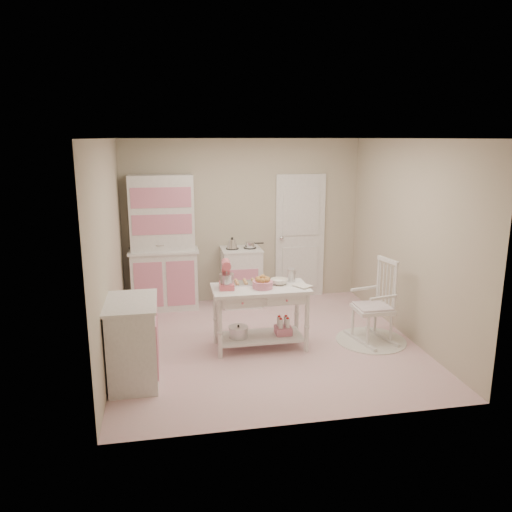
{
  "coord_description": "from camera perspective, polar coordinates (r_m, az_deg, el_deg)",
  "views": [
    {
      "loc": [
        -1.25,
        -5.93,
        2.61
      ],
      "look_at": [
        -0.06,
        0.4,
        1.08
      ],
      "focal_mm": 35.0,
      "sensor_mm": 36.0,
      "label": 1
    }
  ],
  "objects": [
    {
      "name": "lace_rug",
      "position": [
        6.84,
        12.99,
        -9.35
      ],
      "size": [
        0.92,
        0.92,
        0.01
      ],
      "primitive_type": "cylinder",
      "color": "white",
      "rests_on": "ground"
    },
    {
      "name": "mixing_bowl",
      "position": [
        6.33,
        2.67,
        -2.93
      ],
      "size": [
        0.22,
        0.22,
        0.07
      ],
      "primitive_type": "imported",
      "color": "white",
      "rests_on": "work_table"
    },
    {
      "name": "work_table",
      "position": [
        6.34,
        0.49,
        -7.03
      ],
      "size": [
        1.2,
        0.6,
        0.8
      ],
      "primitive_type": "cube",
      "color": "white",
      "rests_on": "ground"
    },
    {
      "name": "cookie_tray",
      "position": [
        6.35,
        -1.15,
        -3.11
      ],
      "size": [
        0.34,
        0.24,
        0.02
      ],
      "primitive_type": "cube",
      "color": "silver",
      "rests_on": "work_table"
    },
    {
      "name": "bread_basket",
      "position": [
        6.15,
        0.77,
        -3.29
      ],
      "size": [
        0.25,
        0.25,
        0.09
      ],
      "primitive_type": "cylinder",
      "color": "pink",
      "rests_on": "work_table"
    },
    {
      "name": "stove",
      "position": [
        7.93,
        -1.69,
        -2.35
      ],
      "size": [
        0.62,
        0.57,
        0.92
      ],
      "primitive_type": "cube",
      "color": "white",
      "rests_on": "ground"
    },
    {
      "name": "stand_mixer",
      "position": [
        6.12,
        -3.41,
        -2.2
      ],
      "size": [
        0.22,
        0.29,
        0.34
      ],
      "primitive_type": "cube",
      "rotation": [
        0.0,
        0.0,
        -0.06
      ],
      "color": "#E3606F",
      "rests_on": "work_table"
    },
    {
      "name": "room_shell",
      "position": [
        6.14,
        1.28,
        4.36
      ],
      "size": [
        3.84,
        3.84,
        2.62
      ],
      "color": "pink",
      "rests_on": "ground"
    },
    {
      "name": "recipe_book",
      "position": [
        6.19,
        4.81,
        -3.56
      ],
      "size": [
        0.25,
        0.27,
        0.02
      ],
      "primitive_type": "imported",
      "rotation": [
        0.0,
        0.0,
        0.55
      ],
      "color": "white",
      "rests_on": "work_table"
    },
    {
      "name": "base_cabinet",
      "position": [
        5.63,
        -13.85,
        -9.48
      ],
      "size": [
        0.54,
        0.84,
        0.92
      ],
      "primitive_type": "cube",
      "color": "white",
      "rests_on": "ground"
    },
    {
      "name": "rocking_chair",
      "position": [
        6.65,
        13.23,
        -5.02
      ],
      "size": [
        0.63,
        0.81,
        1.1
      ],
      "primitive_type": "cube",
      "rotation": [
        0.0,
        0.0,
        0.22
      ],
      "color": "white",
      "rests_on": "ground"
    },
    {
      "name": "metal_pitcher",
      "position": [
        6.43,
        4.08,
        -2.22
      ],
      "size": [
        0.1,
        0.1,
        0.17
      ],
      "primitive_type": "cylinder",
      "color": "silver",
      "rests_on": "work_table"
    },
    {
      "name": "door",
      "position": [
        8.26,
        5.05,
        2.23
      ],
      "size": [
        0.82,
        0.05,
        2.04
      ],
      "primitive_type": "cube",
      "color": "white",
      "rests_on": "ground"
    },
    {
      "name": "hutch",
      "position": [
        7.75,
        -10.58,
        1.47
      ],
      "size": [
        1.06,
        0.5,
        2.08
      ],
      "primitive_type": "cube",
      "color": "white",
      "rests_on": "ground"
    }
  ]
}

